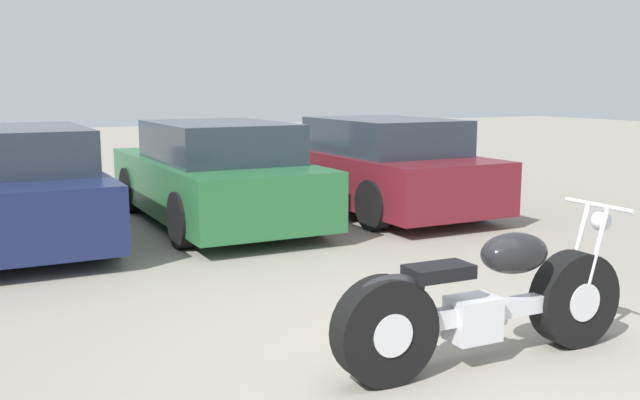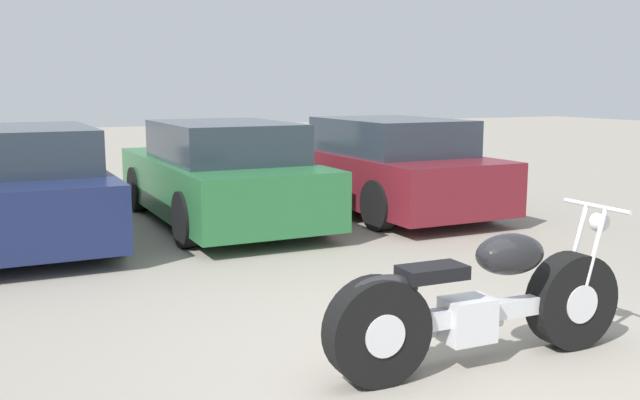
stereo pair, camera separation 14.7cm
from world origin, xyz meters
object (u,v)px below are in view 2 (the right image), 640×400
(parked_car_navy, at_px, (22,186))
(parked_car_maroon, at_px, (383,167))
(motorcycle, at_px, (479,303))
(parked_car_green, at_px, (220,175))

(parked_car_navy, relative_size, parked_car_maroon, 1.00)
(motorcycle, height_order, parked_car_green, parked_car_green)
(parked_car_green, xyz_separation_m, parked_car_maroon, (2.54, -0.13, 0.00))
(parked_car_navy, height_order, parked_car_green, same)
(motorcycle, height_order, parked_car_maroon, parked_car_maroon)
(motorcycle, xyz_separation_m, parked_car_maroon, (2.56, 5.55, 0.24))
(parked_car_green, height_order, parked_car_maroon, same)
(motorcycle, distance_m, parked_car_maroon, 6.12)
(parked_car_green, distance_m, parked_car_maroon, 2.54)
(parked_car_green, relative_size, parked_car_maroon, 1.00)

